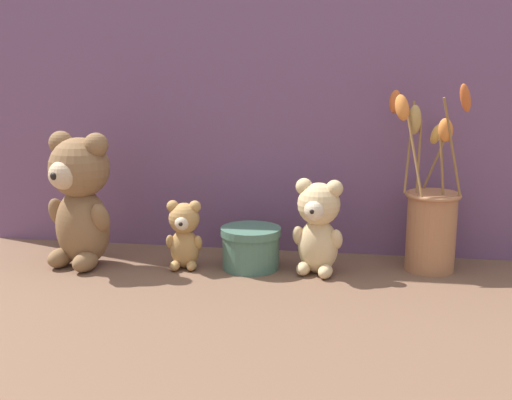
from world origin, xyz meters
The scene contains 7 objects.
ground_plane centered at (0.00, 0.00, 0.00)m, with size 4.00×4.00×0.00m, color brown.
backdrop_wall centered at (0.00, 0.17, 0.32)m, with size 1.19×0.02×0.64m.
teddy_bear_large centered at (-0.33, 0.01, 0.13)m, with size 0.14×0.13×0.25m.
teddy_bear_medium centered at (0.11, 0.03, 0.09)m, with size 0.10×0.09×0.17m.
teddy_bear_small centered at (-0.13, 0.02, 0.07)m, with size 0.07×0.07×0.13m.
flower_vase centered at (0.31, 0.08, 0.10)m, with size 0.14×0.13×0.34m.
decorative_tin_tall centered at (-0.01, 0.04, 0.04)m, with size 0.11×0.11×0.08m.
Camera 1 is at (0.18, -1.10, 0.38)m, focal length 45.00 mm.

